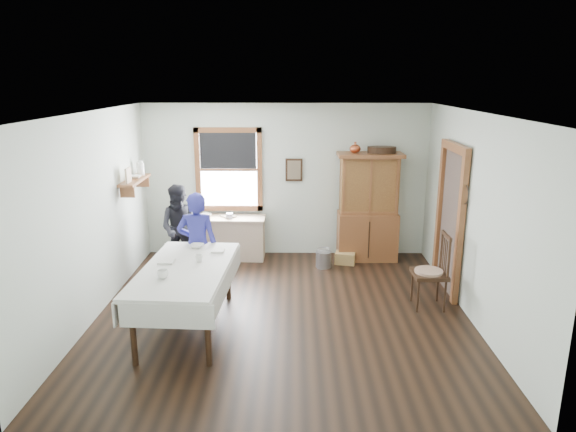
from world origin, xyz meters
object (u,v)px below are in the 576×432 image
Objects in this scene: spindle_chair at (430,271)px; work_counter at (228,238)px; wicker_basket at (345,258)px; woman_blue at (198,249)px; china_hutch at (368,207)px; dining_table at (187,298)px; figure_dark at (181,231)px; pail at (324,259)px.

work_counter is at bearing 146.50° from spindle_chair.
woman_blue reaches higher than wicker_basket.
china_hutch is 0.91× the size of dining_table.
figure_dark is at bearing -66.18° from woman_blue.
figure_dark is at bearing -173.03° from wicker_basket.
figure_dark reaches higher than wicker_basket.
figure_dark reaches higher than dining_table.
china_hutch is 3.21m from figure_dark.
work_counter reaches higher than wicker_basket.
china_hutch reaches higher than dining_table.
wicker_basket is (-0.40, -0.25, -0.84)m from china_hutch.
china_hutch is (2.46, -0.01, 0.57)m from work_counter.
wicker_basket is 0.23× the size of woman_blue.
china_hutch is 1.20m from pail.
work_counter reaches higher than pail.
figure_dark is at bearing -137.95° from work_counter.
figure_dark reaches higher than pail.
woman_blue is (-0.22, -1.68, 0.35)m from work_counter.
china_hutch is 0.97m from wicker_basket.
spindle_chair is 0.74× the size of woman_blue.
woman_blue is at bearing -148.94° from china_hutch.
spindle_chair is 3.99m from figure_dark.
china_hutch is at bearing 28.98° from pail.
wicker_basket is at bearing 46.70° from dining_table.
dining_table is 3.31m from spindle_chair.
work_counter is 3.64m from spindle_chair.
dining_table reaches higher than pail.
china_hutch is 2.10m from spindle_chair.
dining_table reaches higher than wicker_basket.
spindle_chair is at bearing 174.81° from woman_blue.
work_counter is at bearing 41.52° from figure_dark.
wicker_basket is at bearing 7.64° from figure_dark.
dining_table is 2.13m from figure_dark.
spindle_chair is 0.80× the size of figure_dark.
work_counter is 2.66m from dining_table.
pail is 2.42m from figure_dark.
china_hutch is at bearing 32.37° from wicker_basket.
spindle_chair is 3.28m from woman_blue.
china_hutch is at bearing 44.91° from dining_table.
pail is at bearing -146.58° from woman_blue.
work_counter is 3.88× the size of wicker_basket.
woman_blue is at bearing -65.76° from figure_dark.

